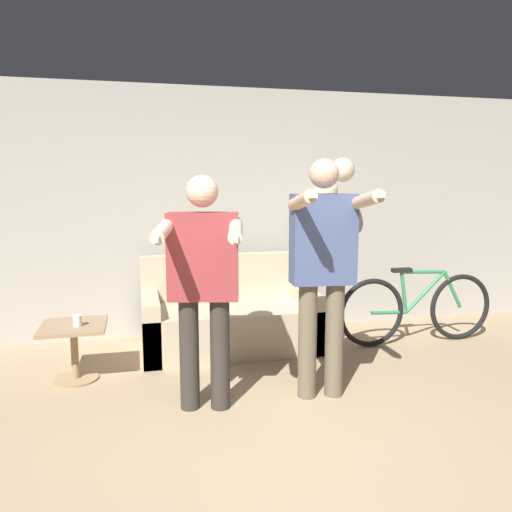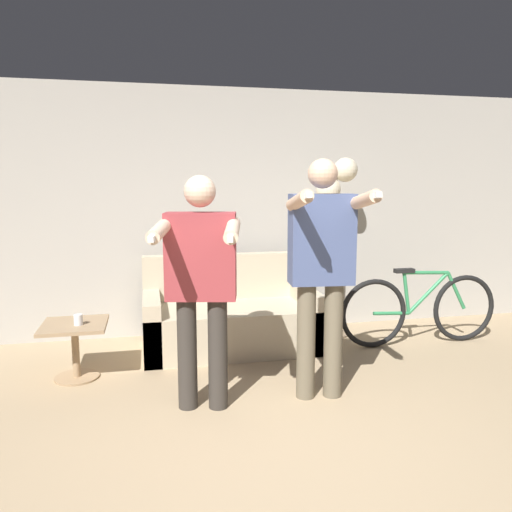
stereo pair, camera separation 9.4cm
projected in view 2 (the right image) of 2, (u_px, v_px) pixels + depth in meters
name	position (u px, v px, depth m)	size (l,w,h in m)	color
ground_plane	(311.00, 490.00, 2.65)	(16.00, 16.00, 0.00)	tan
wall_back	(225.00, 213.00, 5.34)	(10.00, 0.05, 2.60)	#B7B2A8
couch	(230.00, 319.00, 4.91)	(1.68, 0.85, 0.89)	beige
person_left	(201.00, 276.00, 3.47)	(0.65, 0.76, 1.67)	#38332D
person_right	(322.00, 261.00, 3.65)	(0.58, 0.71, 1.79)	#6B604C
cat	(203.00, 246.00, 5.07)	(0.44, 0.14, 0.19)	tan
floor_lamp	(337.00, 194.00, 5.15)	(0.43, 0.35, 1.88)	#756047
side_table	(75.00, 338.00, 4.12)	(0.52, 0.52, 0.47)	#A38460
cup	(78.00, 320.00, 4.05)	(0.07, 0.07, 0.09)	white
bicycle	(420.00, 309.00, 5.00)	(1.69, 0.07, 0.78)	black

